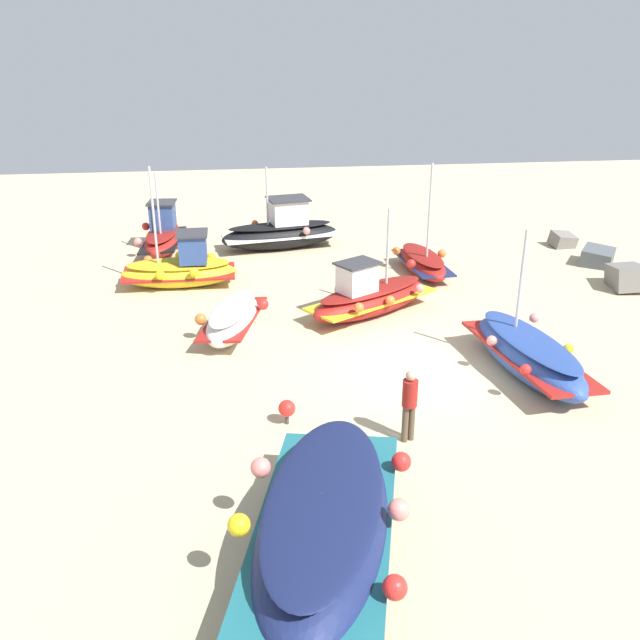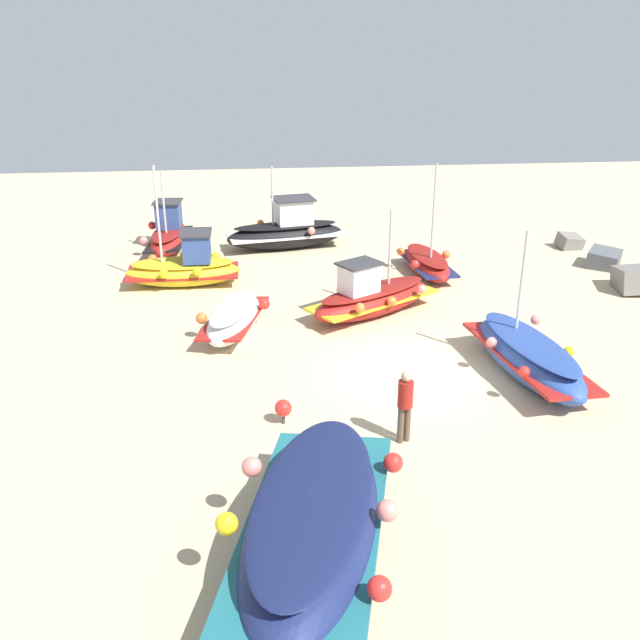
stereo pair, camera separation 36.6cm
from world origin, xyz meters
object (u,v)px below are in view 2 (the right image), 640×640
object	(u,v)px
person_walking	(405,402)
mooring_buoy_0	(283,408)
fishing_boat_1	(234,318)
fishing_boat_6	(185,268)
fishing_boat_4	(169,235)
fishing_boat_3	(313,525)
fishing_boat_5	(372,297)
fishing_boat_8	(287,231)
fishing_boat_9	(529,356)
fishing_boat_0	(427,263)

from	to	relation	value
person_walking	mooring_buoy_0	size ratio (longest dim) A/B	2.85
person_walking	mooring_buoy_0	xyz separation A→B (m)	(-0.97, -2.47, -0.56)
fishing_boat_1	fishing_boat_6	xyz separation A→B (m)	(-4.20, -1.68, 0.13)
fishing_boat_1	fishing_boat_6	size ratio (longest dim) A/B	0.88
fishing_boat_1	fishing_boat_4	bearing A→B (deg)	-147.12
fishing_boat_1	fishing_boat_3	xyz separation A→B (m)	(9.40, 1.36, 0.29)
mooring_buoy_0	fishing_boat_5	bearing A→B (deg)	153.42
mooring_buoy_0	fishing_boat_4	bearing A→B (deg)	-164.42
fishing_boat_6	fishing_boat_4	bearing A→B (deg)	102.55
fishing_boat_4	person_walking	distance (m)	15.63
fishing_boat_4	mooring_buoy_0	size ratio (longest dim) A/B	6.46
fishing_boat_3	fishing_boat_8	xyz separation A→B (m)	(-17.49, 0.61, -0.06)
fishing_boat_1	fishing_boat_9	size ratio (longest dim) A/B	0.76
person_walking	fishing_boat_0	bearing A→B (deg)	143.46
fishing_boat_4	fishing_boat_8	xyz separation A→B (m)	(0.24, 4.59, 0.09)
fishing_boat_6	person_walking	distance (m)	11.50
fishing_boat_5	fishing_boat_6	world-z (taller)	fishing_boat_6
fishing_boat_5	person_walking	bearing A→B (deg)	54.52
fishing_boat_4	person_walking	xyz separation A→B (m)	(14.35, 6.20, 0.34)
person_walking	fishing_boat_9	bearing A→B (deg)	104.78
fishing_boat_4	mooring_buoy_0	distance (m)	13.89
fishing_boat_6	fishing_boat_8	bearing A→B (deg)	46.62
fishing_boat_1	mooring_buoy_0	xyz separation A→B (m)	(5.05, 1.12, -0.08)
mooring_buoy_0	fishing_boat_9	bearing A→B (deg)	104.56
fishing_boat_0	mooring_buoy_0	distance (m)	10.97
fishing_boat_4	fishing_boat_9	size ratio (longest dim) A/B	0.79
mooring_buoy_0	fishing_boat_6	bearing A→B (deg)	-163.15
fishing_boat_3	fishing_boat_9	world-z (taller)	fishing_boat_9
fishing_boat_0	fishing_boat_1	size ratio (longest dim) A/B	1.10
fishing_boat_0	fishing_boat_9	size ratio (longest dim) A/B	0.84
fishing_boat_3	fishing_boat_4	size ratio (longest dim) A/B	1.54
fishing_boat_9	person_walking	world-z (taller)	fishing_boat_9
fishing_boat_6	fishing_boat_0	bearing A→B (deg)	1.38
fishing_boat_3	fishing_boat_8	size ratio (longest dim) A/B	1.18
fishing_boat_6	mooring_buoy_0	size ratio (longest dim) A/B	7.09
fishing_boat_0	fishing_boat_3	bearing A→B (deg)	153.50
fishing_boat_4	fishing_boat_5	distance (m)	9.99
fishing_boat_3	fishing_boat_4	world-z (taller)	fishing_boat_4
fishing_boat_0	fishing_boat_6	xyz separation A→B (m)	(0.22, -8.35, 0.18)
fishing_boat_1	fishing_boat_5	size ratio (longest dim) A/B	0.80
person_walking	fishing_boat_6	bearing A→B (deg)	-172.83
fishing_boat_4	fishing_boat_8	world-z (taller)	fishing_boat_8
fishing_boat_5	fishing_boat_4	bearing A→B (deg)	-78.80
fishing_boat_6	fishing_boat_9	xyz separation A→B (m)	(7.65, 8.95, -0.04)
fishing_boat_8	fishing_boat_4	bearing A→B (deg)	166.82
fishing_boat_6	fishing_boat_9	size ratio (longest dim) A/B	0.87
fishing_boat_3	fishing_boat_4	bearing A→B (deg)	-152.38
fishing_boat_0	fishing_boat_6	world-z (taller)	fishing_boat_6
fishing_boat_3	mooring_buoy_0	distance (m)	4.37
fishing_boat_0	fishing_boat_4	world-z (taller)	fishing_boat_0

